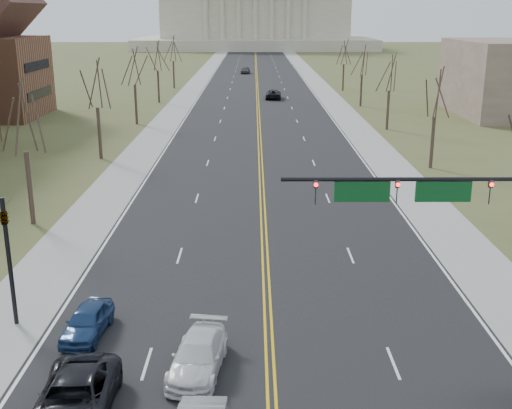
{
  "coord_description": "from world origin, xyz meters",
  "views": [
    {
      "loc": [
        -0.66,
        -13.0,
        13.65
      ],
      "look_at": [
        -0.53,
        22.41,
        3.0
      ],
      "focal_mm": 45.0,
      "sensor_mm": 36.0,
      "label": 1
    }
  ],
  "objects_px": {
    "car_sb_outer_second": "(87,321)",
    "car_sb_outer_lead": "(74,400)",
    "signal_left": "(8,247)",
    "car_far_nb": "(273,94)",
    "car_sb_inner_second": "(198,356)",
    "car_far_sb": "(245,70)",
    "signal_mast": "(441,203)"
  },
  "relations": [
    {
      "from": "car_sb_outer_second",
      "to": "car_sb_outer_lead",
      "type": "bearing_deg",
      "value": -75.35
    },
    {
      "from": "signal_left",
      "to": "car_far_nb",
      "type": "distance_m",
      "value": 80.46
    },
    {
      "from": "signal_left",
      "to": "car_sb_outer_lead",
      "type": "height_order",
      "value": "signal_left"
    },
    {
      "from": "car_sb_outer_lead",
      "to": "car_sb_inner_second",
      "type": "xyz_separation_m",
      "value": [
        4.05,
        3.15,
        -0.1
      ]
    },
    {
      "from": "car_sb_outer_lead",
      "to": "car_far_nb",
      "type": "bearing_deg",
      "value": 81.93
    },
    {
      "from": "car_sb_inner_second",
      "to": "signal_left",
      "type": "bearing_deg",
      "value": 162.14
    },
    {
      "from": "car_far_sb",
      "to": "car_sb_outer_second",
      "type": "bearing_deg",
      "value": -85.45
    },
    {
      "from": "car_sb_inner_second",
      "to": "signal_mast",
      "type": "bearing_deg",
      "value": 28.81
    },
    {
      "from": "car_sb_outer_second",
      "to": "car_far_nb",
      "type": "xyz_separation_m",
      "value": [
        10.54,
        80.26,
        0.08
      ]
    },
    {
      "from": "car_sb_outer_lead",
      "to": "car_far_sb",
      "type": "relative_size",
      "value": 1.24
    },
    {
      "from": "car_far_sb",
      "to": "car_sb_outer_lead",
      "type": "bearing_deg",
      "value": -84.88
    },
    {
      "from": "signal_left",
      "to": "car_sb_inner_second",
      "type": "xyz_separation_m",
      "value": [
        8.65,
        -4.06,
        -3.03
      ]
    },
    {
      "from": "car_sb_outer_lead",
      "to": "car_far_sb",
      "type": "distance_m",
      "value": 131.47
    },
    {
      "from": "car_far_sb",
      "to": "car_far_nb",
      "type": "bearing_deg",
      "value": -76.46
    },
    {
      "from": "signal_mast",
      "to": "car_sb_inner_second",
      "type": "height_order",
      "value": "signal_mast"
    },
    {
      "from": "signal_mast",
      "to": "car_far_nb",
      "type": "relative_size",
      "value": 2.27
    },
    {
      "from": "signal_left",
      "to": "car_sb_outer_second",
      "type": "relative_size",
      "value": 1.54
    },
    {
      "from": "signal_mast",
      "to": "car_far_nb",
      "type": "bearing_deg",
      "value": 93.51
    },
    {
      "from": "car_far_sb",
      "to": "signal_left",
      "type": "bearing_deg",
      "value": -87.1
    },
    {
      "from": "car_sb_outer_lead",
      "to": "car_far_sb",
      "type": "bearing_deg",
      "value": 86.31
    },
    {
      "from": "signal_mast",
      "to": "signal_left",
      "type": "xyz_separation_m",
      "value": [
        -18.95,
        0.0,
        -2.05
      ]
    },
    {
      "from": "car_sb_outer_second",
      "to": "car_far_sb",
      "type": "xyz_separation_m",
      "value": [
        5.38,
        125.28,
        0.1
      ]
    },
    {
      "from": "car_sb_outer_second",
      "to": "car_far_sb",
      "type": "height_order",
      "value": "car_far_sb"
    },
    {
      "from": "car_sb_outer_lead",
      "to": "car_sb_inner_second",
      "type": "relative_size",
      "value": 1.2
    },
    {
      "from": "signal_mast",
      "to": "car_far_sb",
      "type": "xyz_separation_m",
      "value": [
        -10.02,
        124.19,
        -4.98
      ]
    },
    {
      "from": "car_sb_outer_second",
      "to": "car_far_nb",
      "type": "bearing_deg",
      "value": 87.33
    },
    {
      "from": "signal_left",
      "to": "car_far_nb",
      "type": "xyz_separation_m",
      "value": [
        14.09,
        79.16,
        -2.96
      ]
    },
    {
      "from": "signal_mast",
      "to": "car_far_sb",
      "type": "distance_m",
      "value": 124.7
    },
    {
      "from": "car_sb_inner_second",
      "to": "car_far_nb",
      "type": "height_order",
      "value": "car_far_nb"
    },
    {
      "from": "signal_mast",
      "to": "car_far_sb",
      "type": "relative_size",
      "value": 2.7
    },
    {
      "from": "car_sb_outer_lead",
      "to": "car_far_nb",
      "type": "relative_size",
      "value": 1.04
    },
    {
      "from": "car_sb_inner_second",
      "to": "car_far_nb",
      "type": "distance_m",
      "value": 83.4
    }
  ]
}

